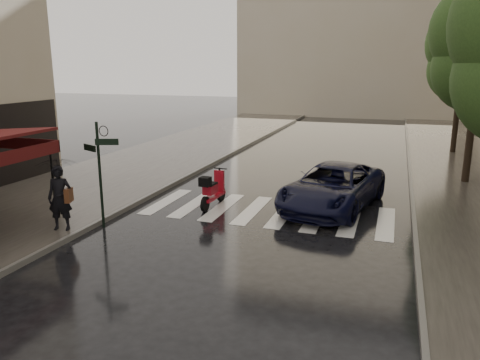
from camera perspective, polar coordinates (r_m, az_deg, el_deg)
The scene contains 11 objects.
ground at distance 11.46m, azimuth -19.82°, elevation -10.85°, with size 120.00×120.00×0.00m, color black.
sidewalk_near at distance 23.43m, azimuth -10.52°, elevation 2.33°, with size 6.00×60.00×0.12m, color #38332D.
curb_near at distance 22.13m, azimuth -3.58°, elevation 1.90°, with size 0.12×60.00×0.16m, color #595651.
curb_far at distance 20.58m, azimuth 20.06°, elevation 0.17°, with size 0.12×60.00×0.16m, color #595651.
crosswalk at distance 15.26m, azimuth 3.42°, elevation -3.84°, with size 7.85×3.20×0.01m.
signpost at distance 13.88m, azimuth -16.74°, elevation 1.61°, with size 1.17×0.29×3.10m.
backdrop_building at distance 46.52m, azimuth 14.70°, elevation 20.00°, with size 22.00×6.00×20.00m, color #B5A78B.
tree_far at distance 27.23m, azimuth 25.62°, elevation 14.24°, with size 3.80×3.80×8.16m.
pedestrian_with_umbrella at distance 13.76m, azimuth -21.36°, elevation 1.03°, with size 1.38×1.39×2.54m.
scooter at distance 15.65m, azimuth -3.37°, elevation -1.30°, with size 0.48×1.82×1.20m.
parked_car at distance 15.74m, azimuth 11.24°, elevation -0.82°, with size 2.40×5.20×1.45m, color black.
Camera 1 is at (6.72, -8.06, 4.62)m, focal length 35.00 mm.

